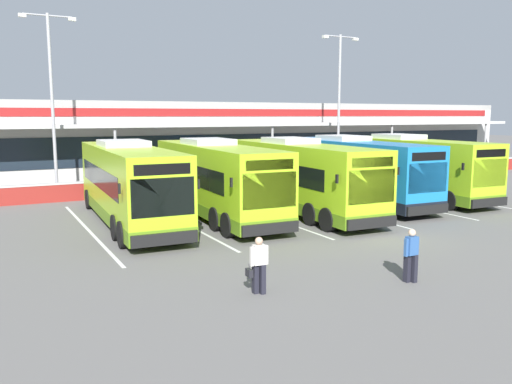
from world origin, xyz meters
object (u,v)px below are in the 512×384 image
(coach_bus_leftmost, at_px, (129,185))
(lamp_post_west, at_px, (52,93))
(coach_bus_left_centre, at_px, (215,180))
(coach_bus_centre, at_px, (299,177))
(lamp_post_centre, at_px, (339,98))
(pedestrian_with_handbag, at_px, (258,264))
(pedestrian_child, at_px, (411,254))
(coach_bus_right_centre, at_px, (352,171))
(coach_bus_rightmost, at_px, (408,168))

(coach_bus_leftmost, distance_m, lamp_post_west, 11.81)
(coach_bus_left_centre, bearing_deg, coach_bus_centre, -12.78)
(lamp_post_centre, bearing_deg, coach_bus_left_centre, -146.23)
(pedestrian_with_handbag, xyz_separation_m, lamp_post_centre, (18.14, 20.94, 5.43))
(coach_bus_leftmost, relative_size, coach_bus_centre, 1.00)
(coach_bus_left_centre, bearing_deg, lamp_post_centre, 33.77)
(pedestrian_child, bearing_deg, coach_bus_leftmost, 112.50)
(pedestrian_with_handbag, bearing_deg, coach_bus_leftmost, 93.62)
(coach_bus_leftmost, xyz_separation_m, pedestrian_with_handbag, (0.72, -11.39, -0.93))
(coach_bus_centre, height_order, lamp_post_centre, lamp_post_centre)
(lamp_post_centre, bearing_deg, coach_bus_right_centre, -122.40)
(coach_bus_left_centre, bearing_deg, coach_bus_right_centre, 1.35)
(coach_bus_rightmost, xyz_separation_m, lamp_post_west, (-18.93, 10.77, 4.50))
(coach_bus_centre, relative_size, coach_bus_right_centre, 1.00)
(pedestrian_with_handbag, height_order, lamp_post_west, lamp_post_west)
(pedestrian_child, relative_size, lamp_post_west, 0.15)
(coach_bus_leftmost, distance_m, coach_bus_left_centre, 4.21)
(pedestrian_with_handbag, xyz_separation_m, pedestrian_child, (4.50, -1.21, 0.02))
(pedestrian_with_handbag, bearing_deg, lamp_post_west, 96.63)
(coach_bus_leftmost, distance_m, lamp_post_centre, 21.61)
(coach_bus_leftmost, bearing_deg, pedestrian_child, -67.50)
(coach_bus_left_centre, xyz_separation_m, coach_bus_centre, (4.25, -0.96, 0.00))
(coach_bus_right_centre, distance_m, pedestrian_with_handbag, 16.57)
(pedestrian_child, bearing_deg, coach_bus_right_centre, 58.98)
(pedestrian_child, height_order, lamp_post_centre, lamp_post_centre)
(coach_bus_left_centre, relative_size, lamp_post_west, 1.11)
(coach_bus_left_centre, bearing_deg, lamp_post_west, 118.77)
(coach_bus_right_centre, xyz_separation_m, lamp_post_centre, (6.09, 9.60, 4.50))
(coach_bus_leftmost, height_order, pedestrian_with_handbag, coach_bus_leftmost)
(coach_bus_rightmost, bearing_deg, lamp_post_west, 150.37)
(coach_bus_left_centre, distance_m, coach_bus_rightmost, 12.88)
(pedestrian_child, relative_size, lamp_post_centre, 0.15)
(coach_bus_leftmost, distance_m, coach_bus_centre, 8.54)
(coach_bus_rightmost, distance_m, lamp_post_west, 22.24)
(coach_bus_right_centre, relative_size, pedestrian_child, 7.56)
(coach_bus_centre, height_order, pedestrian_child, coach_bus_centre)
(coach_bus_centre, xyz_separation_m, lamp_post_centre, (10.41, 10.77, 4.50))
(coach_bus_right_centre, relative_size, lamp_post_west, 1.11)
(pedestrian_with_handbag, bearing_deg, coach_bus_left_centre, 72.66)
(coach_bus_right_centre, height_order, pedestrian_child, coach_bus_right_centre)
(pedestrian_with_handbag, bearing_deg, pedestrian_child, -15.02)
(coach_bus_centre, xyz_separation_m, coach_bus_rightmost, (8.63, 1.22, 0.00))
(coach_bus_rightmost, height_order, pedestrian_with_handbag, coach_bus_rightmost)
(coach_bus_centre, relative_size, pedestrian_child, 7.56)
(coach_bus_right_centre, xyz_separation_m, pedestrian_with_handbag, (-12.04, -11.34, -0.93))
(coach_bus_right_centre, relative_size, lamp_post_centre, 1.11)
(coach_bus_left_centre, height_order, lamp_post_centre, lamp_post_centre)
(coach_bus_left_centre, xyz_separation_m, pedestrian_with_handbag, (-3.48, -11.13, -0.93))
(coach_bus_rightmost, xyz_separation_m, pedestrian_child, (-11.86, -12.60, -0.91))
(coach_bus_centre, relative_size, coach_bus_rightmost, 1.00)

